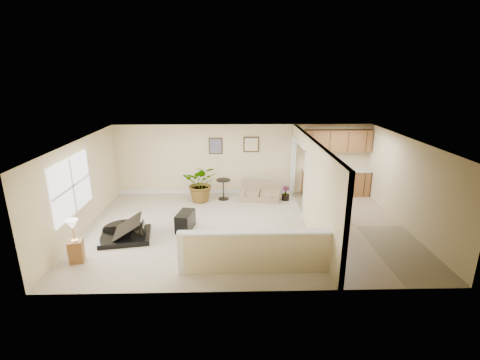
{
  "coord_description": "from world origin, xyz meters",
  "views": [
    {
      "loc": [
        -0.39,
        -9.01,
        4.23
      ],
      "look_at": [
        -0.16,
        0.4,
        1.3
      ],
      "focal_mm": 26.0,
      "sensor_mm": 36.0,
      "label": 1
    }
  ],
  "objects_px": {
    "piano_bench": "(185,221)",
    "accent_table": "(223,187)",
    "palm_plant": "(202,183)",
    "piano": "(124,219)",
    "small_plant": "(285,194)",
    "lamp_stand": "(75,244)",
    "loveseat": "(260,191)"
  },
  "relations": [
    {
      "from": "lamp_stand",
      "to": "piano",
      "type": "bearing_deg",
      "value": 58.59
    },
    {
      "from": "piano",
      "to": "piano_bench",
      "type": "relative_size",
      "value": 2.21
    },
    {
      "from": "piano",
      "to": "small_plant",
      "type": "height_order",
      "value": "piano"
    },
    {
      "from": "piano_bench",
      "to": "palm_plant",
      "type": "height_order",
      "value": "palm_plant"
    },
    {
      "from": "small_plant",
      "to": "lamp_stand",
      "type": "distance_m",
      "value": 6.73
    },
    {
      "from": "palm_plant",
      "to": "lamp_stand",
      "type": "height_order",
      "value": "palm_plant"
    },
    {
      "from": "piano_bench",
      "to": "loveseat",
      "type": "relative_size",
      "value": 0.51
    },
    {
      "from": "piano_bench",
      "to": "small_plant",
      "type": "distance_m",
      "value": 3.87
    },
    {
      "from": "piano",
      "to": "small_plant",
      "type": "relative_size",
      "value": 3.37
    },
    {
      "from": "piano_bench",
      "to": "loveseat",
      "type": "xyz_separation_m",
      "value": [
        2.28,
        2.37,
        0.04
      ]
    },
    {
      "from": "loveseat",
      "to": "accent_table",
      "type": "relative_size",
      "value": 2.05
    },
    {
      "from": "piano",
      "to": "lamp_stand",
      "type": "xyz_separation_m",
      "value": [
        -0.77,
        -1.25,
        -0.06
      ]
    },
    {
      "from": "palm_plant",
      "to": "small_plant",
      "type": "relative_size",
      "value": 2.62
    },
    {
      "from": "piano",
      "to": "palm_plant",
      "type": "distance_m",
      "value": 3.23
    },
    {
      "from": "accent_table",
      "to": "lamp_stand",
      "type": "bearing_deg",
      "value": -129.31
    },
    {
      "from": "loveseat",
      "to": "piano",
      "type": "bearing_deg",
      "value": -134.4
    },
    {
      "from": "piano_bench",
      "to": "accent_table",
      "type": "xyz_separation_m",
      "value": [
        1.02,
        2.39,
        0.21
      ]
    },
    {
      "from": "piano",
      "to": "small_plant",
      "type": "xyz_separation_m",
      "value": [
        4.7,
        2.67,
        -0.29
      ]
    },
    {
      "from": "lamp_stand",
      "to": "piano_bench",
      "type": "bearing_deg",
      "value": 35.92
    },
    {
      "from": "palm_plant",
      "to": "piano",
      "type": "bearing_deg",
      "value": -124.57
    },
    {
      "from": "piano",
      "to": "piano_bench",
      "type": "distance_m",
      "value": 1.62
    },
    {
      "from": "loveseat",
      "to": "palm_plant",
      "type": "relative_size",
      "value": 1.13
    },
    {
      "from": "piano_bench",
      "to": "lamp_stand",
      "type": "height_order",
      "value": "lamp_stand"
    },
    {
      "from": "accent_table",
      "to": "palm_plant",
      "type": "distance_m",
      "value": 0.76
    },
    {
      "from": "piano_bench",
      "to": "palm_plant",
      "type": "distance_m",
      "value": 2.29
    },
    {
      "from": "small_plant",
      "to": "lamp_stand",
      "type": "xyz_separation_m",
      "value": [
        -5.46,
        -3.93,
        0.23
      ]
    },
    {
      "from": "piano",
      "to": "lamp_stand",
      "type": "distance_m",
      "value": 1.47
    },
    {
      "from": "piano_bench",
      "to": "lamp_stand",
      "type": "xyz_separation_m",
      "value": [
        -2.31,
        -1.67,
        0.19
      ]
    },
    {
      "from": "piano_bench",
      "to": "lamp_stand",
      "type": "bearing_deg",
      "value": -144.08
    },
    {
      "from": "piano_bench",
      "to": "small_plant",
      "type": "bearing_deg",
      "value": 35.57
    },
    {
      "from": "loveseat",
      "to": "accent_table",
      "type": "bearing_deg",
      "value": -171.16
    },
    {
      "from": "piano",
      "to": "accent_table",
      "type": "relative_size",
      "value": 2.33
    }
  ]
}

